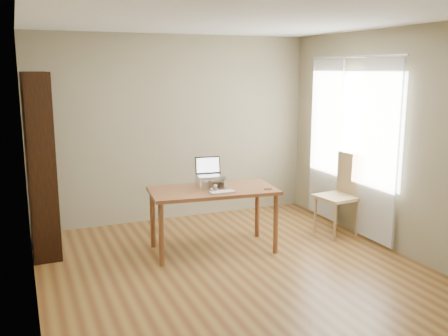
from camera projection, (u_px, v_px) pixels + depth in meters
room at (243, 153)px, 5.02m from camera, size 4.04×4.54×2.64m
bookshelf at (41, 164)px, 5.76m from camera, size 0.30×0.90×2.10m
curtains at (350, 144)px, 6.47m from camera, size 0.03×1.90×2.25m
desk at (213, 197)px, 5.85m from camera, size 1.53×0.88×0.75m
laptop_stand at (211, 181)px, 5.89m from camera, size 0.32×0.25×0.13m
laptop at (209, 171)px, 5.91m from camera, size 0.33×0.28×0.22m
keyboard at (222, 192)px, 5.64m from camera, size 0.29×0.13×0.02m
coaster at (268, 189)px, 5.82m from camera, size 0.10×0.10×0.01m
cat at (210, 182)px, 5.92m from camera, size 0.23×0.47×0.13m
chair at (342, 191)px, 6.47m from camera, size 0.52×0.52×1.05m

